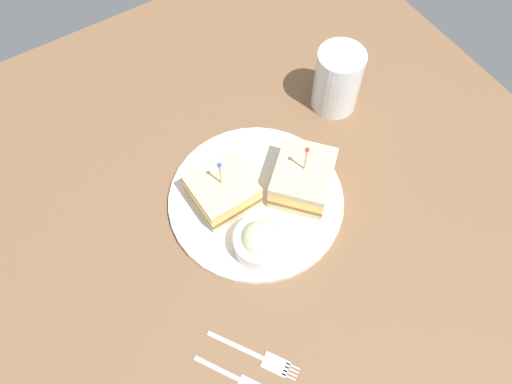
# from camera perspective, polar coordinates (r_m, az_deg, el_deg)

# --- Properties ---
(ground_plane) EXTENTS (1.01, 1.01, 0.02)m
(ground_plane) POSITION_cam_1_polar(r_m,az_deg,el_deg) (0.80, 0.00, -1.41)
(ground_plane) COLOR brown
(plate) EXTENTS (0.27, 0.27, 0.01)m
(plate) POSITION_cam_1_polar(r_m,az_deg,el_deg) (0.79, 0.00, -0.90)
(plate) COLOR silver
(plate) RESTS_ON ground_plane
(sandwich_half_front) EXTENTS (0.13, 0.13, 0.11)m
(sandwich_half_front) POSITION_cam_1_polar(r_m,az_deg,el_deg) (0.77, 5.36, 1.61)
(sandwich_half_front) COLOR beige
(sandwich_half_front) RESTS_ON plate
(sandwich_half_back) EXTENTS (0.09, 0.09, 0.10)m
(sandwich_half_back) POSITION_cam_1_polar(r_m,az_deg,el_deg) (0.76, -3.85, 0.17)
(sandwich_half_back) COLOR beige
(sandwich_half_back) RESTS_ON plate
(coleslaw_bowl) EXTENTS (0.08, 0.08, 0.06)m
(coleslaw_bowl) POSITION_cam_1_polar(r_m,az_deg,el_deg) (0.73, 0.48, -5.63)
(coleslaw_bowl) COLOR white
(coleslaw_bowl) RESTS_ON plate
(drink_glass) EXTENTS (0.08, 0.08, 0.12)m
(drink_glass) POSITION_cam_1_polar(r_m,az_deg,el_deg) (0.87, 9.22, 12.31)
(drink_glass) COLOR beige
(drink_glass) RESTS_ON ground_plane
(fork) EXTENTS (0.12, 0.08, 0.00)m
(fork) POSITION_cam_1_polar(r_m,az_deg,el_deg) (0.71, 0.78, -18.42)
(fork) COLOR silver
(fork) RESTS_ON ground_plane
(knife) EXTENTS (0.12, 0.08, 0.00)m
(knife) POSITION_cam_1_polar(r_m,az_deg,el_deg) (0.70, -1.08, -20.95)
(knife) COLOR silver
(knife) RESTS_ON ground_plane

